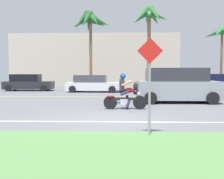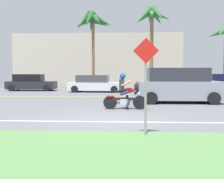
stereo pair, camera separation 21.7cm
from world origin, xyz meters
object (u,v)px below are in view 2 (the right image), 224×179
(parked_car_0, at_px, (31,83))
(parked_car_1, at_px, (95,84))
(palm_tree_0, at_px, (152,20))
(street_sign, at_px, (146,77))
(suv_nearby, at_px, (178,86))
(palm_tree_1, at_px, (93,24))
(parked_car_2, at_px, (161,84))
(motorcyclist, at_px, (124,94))

(parked_car_0, relative_size, parked_car_1, 0.95)
(palm_tree_0, bearing_deg, street_sign, -96.22)
(suv_nearby, bearing_deg, palm_tree_1, 121.40)
(suv_nearby, xyz_separation_m, palm_tree_0, (-0.30, 10.85, 5.70))
(parked_car_2, xyz_separation_m, palm_tree_0, (-0.30, 4.58, 5.89))
(palm_tree_0, relative_size, street_sign, 3.24)
(parked_car_0, height_order, parked_car_2, parked_car_2)
(suv_nearby, distance_m, parked_car_0, 14.27)
(parked_car_0, distance_m, parked_car_1, 6.11)
(parked_car_2, bearing_deg, suv_nearby, -90.01)
(suv_nearby, relative_size, palm_tree_1, 0.63)
(parked_car_0, xyz_separation_m, parked_car_1, (5.96, -1.34, -0.03))
(parked_car_0, height_order, parked_car_1, parked_car_0)
(suv_nearby, bearing_deg, parked_car_0, 142.45)
(motorcyclist, distance_m, suv_nearby, 3.98)
(palm_tree_1, relative_size, street_sign, 2.96)
(street_sign, bearing_deg, parked_car_0, 118.83)
(parked_car_1, distance_m, street_sign, 15.34)
(parked_car_2, bearing_deg, parked_car_1, 168.57)
(motorcyclist, relative_size, street_sign, 0.78)
(parked_car_2, bearing_deg, motorcyclist, -107.48)
(parked_car_2, relative_size, palm_tree_0, 0.48)
(parked_car_1, relative_size, palm_tree_1, 0.63)
(suv_nearby, bearing_deg, parked_car_1, 126.02)
(parked_car_0, distance_m, palm_tree_1, 7.74)
(motorcyclist, relative_size, suv_nearby, 0.42)
(suv_nearby, xyz_separation_m, parked_car_0, (-11.31, 8.70, -0.21))
(parked_car_0, bearing_deg, street_sign, -61.17)
(palm_tree_0, height_order, palm_tree_1, palm_tree_0)
(motorcyclist, relative_size, parked_car_1, 0.41)
(parked_car_0, bearing_deg, palm_tree_0, 11.07)
(suv_nearby, bearing_deg, motorcyclist, -135.78)
(parked_car_0, xyz_separation_m, parked_car_2, (11.32, -2.42, 0.02))
(parked_car_1, bearing_deg, suv_nearby, -53.98)
(parked_car_2, relative_size, palm_tree_1, 0.52)
(palm_tree_0, relative_size, palm_tree_1, 1.10)
(parked_car_1, bearing_deg, street_sign, -78.57)
(parked_car_0, height_order, palm_tree_0, palm_tree_0)
(palm_tree_0, xyz_separation_m, palm_tree_1, (-5.50, -1.36, -0.54))
(motorcyclist, bearing_deg, street_sign, -83.77)
(palm_tree_1, distance_m, street_sign, 18.08)
(suv_nearby, height_order, parked_car_1, suv_nearby)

